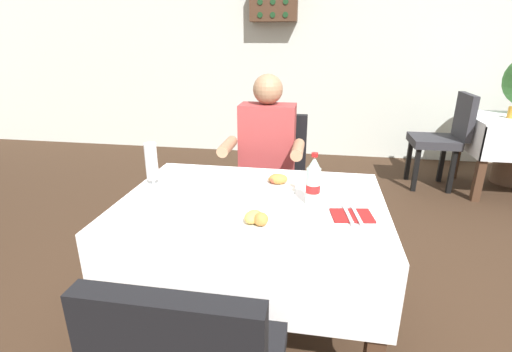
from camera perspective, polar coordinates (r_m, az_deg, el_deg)
ground_plane at (r=2.06m, az=1.81°, el=-24.94°), size 11.00×11.00×0.00m
back_wall at (r=4.98m, az=8.01°, el=19.91°), size 11.00×0.12×2.91m
main_dining_table at (r=1.82m, az=-0.53°, el=-8.38°), size 1.22×0.90×0.75m
chair_far_diner_seat at (r=2.60m, az=2.75°, el=-0.21°), size 0.44×0.50×0.97m
seated_diner_far at (r=2.45m, az=1.54°, el=2.41°), size 0.50×0.46×1.26m
plate_near_camera at (r=1.51m, az=0.06°, el=-6.83°), size 0.22×0.22×0.07m
plate_far_diner at (r=1.92m, az=2.86°, el=-0.72°), size 0.24×0.24×0.06m
beer_glass_left at (r=1.95m, az=-15.72°, el=1.81°), size 0.07×0.07×0.22m
cola_bottle_primary at (r=1.68m, az=8.77°, el=-0.95°), size 0.07×0.07×0.24m
napkin_cutlery_set at (r=1.63m, az=14.50°, el=-5.86°), size 0.19×0.20×0.01m
background_dining_table at (r=4.44m, az=34.40°, el=4.86°), size 0.80×0.78×0.75m
background_chair_left at (r=4.22m, az=26.88°, el=5.61°), size 0.50×0.44×0.97m
background_table_tumbler at (r=4.34m, az=34.54°, el=8.04°), size 0.06×0.06×0.11m
wall_bottle_rack at (r=4.86m, az=2.76°, el=25.03°), size 0.56×0.21×0.42m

